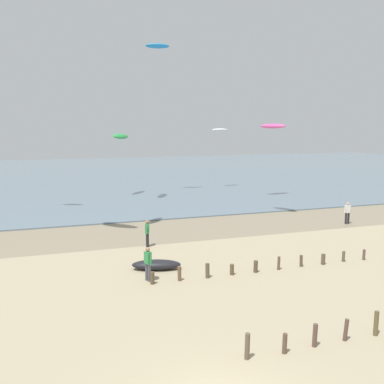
{
  "coord_description": "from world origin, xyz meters",
  "views": [
    {
      "loc": [
        -4.2,
        -9.81,
        7.56
      ],
      "look_at": [
        2.76,
        10.68,
        4.28
      ],
      "focal_mm": 40.9,
      "sensor_mm": 36.0,
      "label": 1
    }
  ],
  "objects_px": {
    "grounded_kite": "(156,265)",
    "kite_aloft_2": "(121,136)",
    "person_right_flank": "(148,263)",
    "kite_aloft_5": "(220,130)",
    "person_by_waterline": "(347,212)",
    "kite_aloft_0": "(273,126)",
    "kite_aloft_3": "(157,46)",
    "person_mid_beach": "(147,232)"
  },
  "relations": [
    {
      "from": "person_right_flank",
      "to": "kite_aloft_5",
      "type": "bearing_deg",
      "value": 61.47
    },
    {
      "from": "kite_aloft_0",
      "to": "kite_aloft_3",
      "type": "xyz_separation_m",
      "value": [
        -6.12,
        14.1,
        8.34
      ]
    },
    {
      "from": "person_right_flank",
      "to": "grounded_kite",
      "type": "height_order",
      "value": "person_right_flank"
    },
    {
      "from": "kite_aloft_3",
      "to": "kite_aloft_5",
      "type": "xyz_separation_m",
      "value": [
        8.15,
        2.29,
        -8.8
      ]
    },
    {
      "from": "person_by_waterline",
      "to": "kite_aloft_0",
      "type": "distance_m",
      "value": 9.1
    },
    {
      "from": "kite_aloft_3",
      "to": "person_by_waterline",
      "type": "bearing_deg",
      "value": 129.28
    },
    {
      "from": "person_by_waterline",
      "to": "grounded_kite",
      "type": "xyz_separation_m",
      "value": [
        -16.78,
        -5.88,
        -0.66
      ]
    },
    {
      "from": "grounded_kite",
      "to": "kite_aloft_0",
      "type": "distance_m",
      "value": 17.99
    },
    {
      "from": "kite_aloft_0",
      "to": "person_by_waterline",
      "type": "bearing_deg",
      "value": 10.73
    },
    {
      "from": "person_mid_beach",
      "to": "kite_aloft_5",
      "type": "relative_size",
      "value": 0.81
    },
    {
      "from": "kite_aloft_2",
      "to": "person_by_waterline",
      "type": "bearing_deg",
      "value": 76.07
    },
    {
      "from": "person_by_waterline",
      "to": "kite_aloft_2",
      "type": "bearing_deg",
      "value": 127.32
    },
    {
      "from": "person_right_flank",
      "to": "kite_aloft_2",
      "type": "relative_size",
      "value": 0.6
    },
    {
      "from": "kite_aloft_5",
      "to": "grounded_kite",
      "type": "bearing_deg",
      "value": -124.58
    },
    {
      "from": "person_mid_beach",
      "to": "person_by_waterline",
      "type": "distance_m",
      "value": 16.27
    },
    {
      "from": "person_by_waterline",
      "to": "kite_aloft_5",
      "type": "xyz_separation_m",
      "value": [
        -2.11,
        21.05,
        6.18
      ]
    },
    {
      "from": "person_right_flank",
      "to": "kite_aloft_2",
      "type": "height_order",
      "value": "kite_aloft_2"
    },
    {
      "from": "grounded_kite",
      "to": "kite_aloft_2",
      "type": "distance_m",
      "value": 25.6
    },
    {
      "from": "kite_aloft_3",
      "to": "kite_aloft_5",
      "type": "bearing_deg",
      "value": -153.69
    },
    {
      "from": "grounded_kite",
      "to": "kite_aloft_2",
      "type": "xyz_separation_m",
      "value": [
        2.42,
        24.71,
        6.22
      ]
    },
    {
      "from": "person_mid_beach",
      "to": "kite_aloft_0",
      "type": "bearing_deg",
      "value": 26.49
    },
    {
      "from": "grounded_kite",
      "to": "kite_aloft_0",
      "type": "relative_size",
      "value": 1.09
    },
    {
      "from": "kite_aloft_0",
      "to": "kite_aloft_3",
      "type": "distance_m",
      "value": 17.49
    },
    {
      "from": "person_right_flank",
      "to": "kite_aloft_3",
      "type": "height_order",
      "value": "kite_aloft_3"
    },
    {
      "from": "grounded_kite",
      "to": "kite_aloft_0",
      "type": "height_order",
      "value": "kite_aloft_0"
    },
    {
      "from": "person_mid_beach",
      "to": "kite_aloft_5",
      "type": "distance_m",
      "value": 27.19
    },
    {
      "from": "person_right_flank",
      "to": "kite_aloft_5",
      "type": "distance_m",
      "value": 32.98
    },
    {
      "from": "grounded_kite",
      "to": "kite_aloft_2",
      "type": "bearing_deg",
      "value": 100.89
    },
    {
      "from": "person_right_flank",
      "to": "kite_aloft_5",
      "type": "relative_size",
      "value": 0.81
    },
    {
      "from": "person_by_waterline",
      "to": "person_right_flank",
      "type": "distance_m",
      "value": 19.08
    },
    {
      "from": "grounded_kite",
      "to": "kite_aloft_3",
      "type": "height_order",
      "value": "kite_aloft_3"
    },
    {
      "from": "person_by_waterline",
      "to": "kite_aloft_0",
      "type": "relative_size",
      "value": 0.72
    },
    {
      "from": "person_mid_beach",
      "to": "kite_aloft_2",
      "type": "height_order",
      "value": "kite_aloft_2"
    },
    {
      "from": "person_right_flank",
      "to": "kite_aloft_0",
      "type": "height_order",
      "value": "kite_aloft_0"
    },
    {
      "from": "person_by_waterline",
      "to": "kite_aloft_2",
      "type": "xyz_separation_m",
      "value": [
        -14.36,
        18.83,
        5.56
      ]
    },
    {
      "from": "person_by_waterline",
      "to": "kite_aloft_5",
      "type": "relative_size",
      "value": 0.81
    },
    {
      "from": "person_by_waterline",
      "to": "person_right_flank",
      "type": "height_order",
      "value": "same"
    },
    {
      "from": "person_by_waterline",
      "to": "person_mid_beach",
      "type": "bearing_deg",
      "value": -175.2
    },
    {
      "from": "kite_aloft_0",
      "to": "kite_aloft_3",
      "type": "bearing_deg",
      "value": 172.53
    },
    {
      "from": "person_by_waterline",
      "to": "person_right_flank",
      "type": "relative_size",
      "value": 1.0
    },
    {
      "from": "person_mid_beach",
      "to": "person_by_waterline",
      "type": "height_order",
      "value": "same"
    },
    {
      "from": "person_mid_beach",
      "to": "kite_aloft_2",
      "type": "distance_m",
      "value": 21.03
    }
  ]
}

